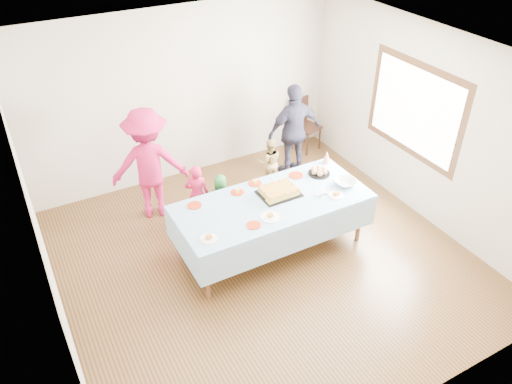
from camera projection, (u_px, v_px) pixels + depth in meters
ground at (264, 258)px, 6.58m from camera, size 5.00×5.00×0.00m
room_walls at (269, 138)px, 5.61m from camera, size 5.04×5.04×2.72m
party_table at (272, 204)px, 6.35m from camera, size 2.50×1.10×0.78m
birthday_cake at (279, 191)px, 6.41m from camera, size 0.52×0.40×0.09m
rolls_tray at (319, 172)px, 6.82m from camera, size 0.30×0.30×0.09m
punch_bowl at (345, 182)px, 6.60m from camera, size 0.29×0.29×0.07m
party_hat at (327, 157)px, 7.03m from camera, size 0.11×0.11×0.19m
fork_pile at (321, 192)px, 6.41m from camera, size 0.24×0.18×0.07m
plate_red_far_a at (194, 205)px, 6.23m from camera, size 0.18×0.18×0.01m
plate_red_far_b at (237, 192)px, 6.47m from camera, size 0.18×0.18×0.01m
plate_red_far_c at (255, 183)px, 6.64m from camera, size 0.18×0.18×0.01m
plate_red_far_d at (296, 175)px, 6.80m from camera, size 0.20×0.20×0.01m
plate_red_near at (254, 225)px, 5.90m from camera, size 0.17×0.17×0.01m
plate_white_left at (209, 239)px, 5.69m from camera, size 0.20×0.20×0.01m
plate_white_mid at (270, 217)px, 6.03m from camera, size 0.24×0.24×0.01m
plate_white_right at (336, 195)px, 6.41m from camera, size 0.20×0.20×0.01m
dining_chair at (304, 122)px, 8.76m from camera, size 0.49×0.49×0.92m
toddler_left at (197, 194)px, 7.00m from camera, size 0.40×0.34×0.92m
toddler_mid at (221, 198)px, 7.07m from camera, size 0.41×0.32×0.75m
toddler_right at (269, 162)px, 7.85m from camera, size 0.47×0.42×0.79m
adult_left at (149, 164)px, 6.95m from camera, size 1.21×0.90×1.67m
adult_right at (294, 131)px, 7.89m from camera, size 0.92×0.40×1.56m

